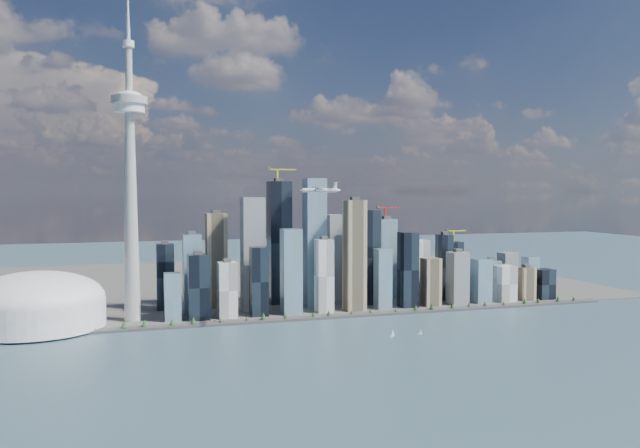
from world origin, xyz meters
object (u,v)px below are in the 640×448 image
object	(u,v)px
sailboat_west	(420,332)
airplane	(320,190)
sailboat_east	(393,334)
needle_tower	(130,176)
dome_stadium	(37,304)

from	to	relation	value
sailboat_west	airplane	bearing A→B (deg)	178.26
sailboat_east	airplane	bearing A→B (deg)	136.14
needle_tower	airplane	world-z (taller)	needle_tower
airplane	sailboat_east	world-z (taller)	airplane
needle_tower	sailboat_west	distance (m)	513.92
dome_stadium	sailboat_east	world-z (taller)	dome_stadium
airplane	sailboat_west	size ratio (longest dim) A/B	5.78
sailboat_west	dome_stadium	bearing A→B (deg)	-179.44
dome_stadium	airplane	world-z (taller)	airplane
needle_tower	sailboat_east	world-z (taller)	needle_tower
sailboat_east	sailboat_west	bearing A→B (deg)	-14.55
needle_tower	dome_stadium	distance (m)	241.40
needle_tower	sailboat_east	size ratio (longest dim) A/B	54.43
sailboat_west	sailboat_east	xyz separation A→B (m)	(-43.93, 1.21, -0.21)
dome_stadium	airplane	bearing A→B (deg)	-19.50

